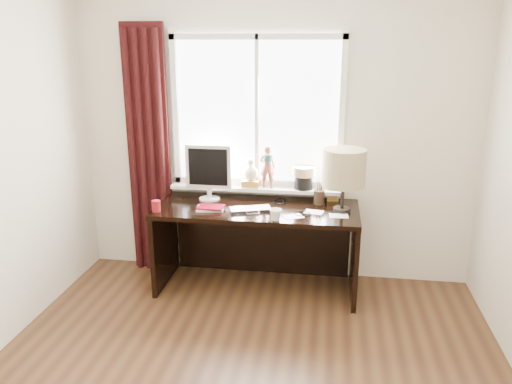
% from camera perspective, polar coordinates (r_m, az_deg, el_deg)
% --- Properties ---
extents(wall_back, '(3.50, 0.00, 2.60)m').
position_cam_1_polar(wall_back, '(4.40, 2.11, 6.52)').
color(wall_back, beige).
rests_on(wall_back, ground).
extents(laptop, '(0.39, 0.31, 0.03)m').
position_cam_1_polar(laptop, '(4.11, -0.60, -1.96)').
color(laptop, silver).
rests_on(laptop, desk).
extents(mug, '(0.13, 0.13, 0.10)m').
position_cam_1_polar(mug, '(3.88, 2.25, -2.56)').
color(mug, white).
rests_on(mug, desk).
extents(red_cup, '(0.07, 0.07, 0.09)m').
position_cam_1_polar(red_cup, '(4.16, -11.34, -1.58)').
color(red_cup, maroon).
rests_on(red_cup, desk).
extents(window, '(1.52, 0.20, 1.40)m').
position_cam_1_polar(window, '(4.37, 0.23, 6.60)').
color(window, white).
rests_on(window, ground).
extents(curtain, '(0.38, 0.09, 2.25)m').
position_cam_1_polar(curtain, '(4.61, -12.20, 4.29)').
color(curtain, black).
rests_on(curtain, floor).
extents(desk, '(1.70, 0.70, 0.75)m').
position_cam_1_polar(desk, '(4.37, 0.28, -4.38)').
color(desk, black).
rests_on(desk, floor).
extents(monitor, '(0.40, 0.18, 0.49)m').
position_cam_1_polar(monitor, '(4.34, -5.44, 2.63)').
color(monitor, beige).
rests_on(monitor, desk).
extents(notebook_stack, '(0.24, 0.19, 0.03)m').
position_cam_1_polar(notebook_stack, '(4.15, -5.22, -1.81)').
color(notebook_stack, beige).
rests_on(notebook_stack, desk).
extents(brush_holder, '(0.09, 0.09, 0.25)m').
position_cam_1_polar(brush_holder, '(4.29, 7.23, -0.58)').
color(brush_holder, black).
rests_on(brush_holder, desk).
extents(icon_frame, '(0.10, 0.04, 0.13)m').
position_cam_1_polar(icon_frame, '(4.38, 8.79, -0.24)').
color(icon_frame, gold).
rests_on(icon_frame, desk).
extents(table_lamp, '(0.35, 0.35, 0.52)m').
position_cam_1_polar(table_lamp, '(4.05, 10.02, 2.67)').
color(table_lamp, black).
rests_on(table_lamp, desk).
extents(loose_papers, '(0.53, 0.29, 0.00)m').
position_cam_1_polar(loose_papers, '(4.04, 6.80, -2.60)').
color(loose_papers, white).
rests_on(loose_papers, desk).
extents(desk_cables, '(0.37, 0.50, 0.01)m').
position_cam_1_polar(desk_cables, '(4.22, 3.86, -1.63)').
color(desk_cables, black).
rests_on(desk_cables, desk).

